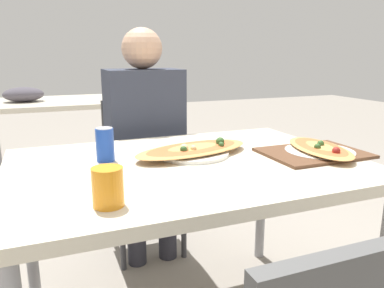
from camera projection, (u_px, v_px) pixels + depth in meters
The scene contains 9 objects.
dining_table at pixel (188, 179), 1.39m from camera, with size 1.27×0.90×0.72m.
chair_far_seated at pixel (141, 164), 2.14m from camera, with size 0.40×0.40×0.85m.
person_seated at pixel (145, 127), 1.98m from camera, with size 0.39×0.28×1.24m.
pizza_main at pixel (193, 150), 1.47m from camera, with size 0.53×0.32×0.06m.
soda_can at pixel (105, 144), 1.38m from camera, with size 0.07×0.07×0.12m.
drink_glass at pixel (108, 187), 0.97m from camera, with size 0.08×0.08×0.10m.
serving_tray at pixel (313, 153), 1.48m from camera, with size 0.39×0.29×0.01m.
pizza_second at pixel (320, 149), 1.48m from camera, with size 0.27×0.41×0.05m.
background_table at pixel (48, 107), 3.19m from camera, with size 1.10×0.80×0.84m.
Camera 1 is at (-0.47, -1.23, 1.11)m, focal length 35.00 mm.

